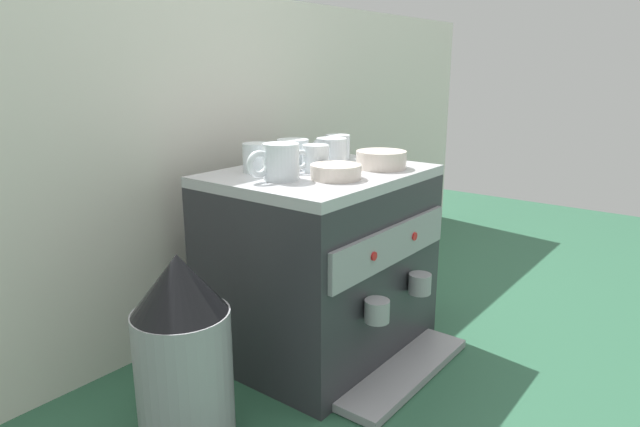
# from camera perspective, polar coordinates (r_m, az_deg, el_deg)

# --- Properties ---
(ground_plane) EXTENTS (4.00, 4.00, 0.00)m
(ground_plane) POSITION_cam_1_polar(r_m,az_deg,el_deg) (1.53, 0.00, -13.36)
(ground_plane) COLOR #28563D
(tiled_backsplash_wall) EXTENTS (2.80, 0.03, 0.91)m
(tiled_backsplash_wall) POSITION_cam_1_polar(r_m,az_deg,el_deg) (1.59, -9.56, 5.10)
(tiled_backsplash_wall) COLOR silver
(tiled_backsplash_wall) RESTS_ON ground_plane
(espresso_machine) EXTENTS (0.52, 0.52, 0.47)m
(espresso_machine) POSITION_cam_1_polar(r_m,az_deg,el_deg) (1.43, 0.14, -5.06)
(espresso_machine) COLOR #2D2D33
(espresso_machine) RESTS_ON ground_plane
(ceramic_cup_0) EXTENTS (0.08, 0.12, 0.07)m
(ceramic_cup_0) POSITION_cam_1_polar(r_m,az_deg,el_deg) (1.46, 1.08, 6.46)
(ceramic_cup_0) COLOR silver
(ceramic_cup_0) RESTS_ON espresso_machine
(ceramic_cup_1) EXTENTS (0.10, 0.07, 0.07)m
(ceramic_cup_1) POSITION_cam_1_polar(r_m,az_deg,el_deg) (1.54, 1.87, 6.88)
(ceramic_cup_1) COLOR silver
(ceramic_cup_1) RESTS_ON espresso_machine
(ceramic_cup_2) EXTENTS (0.10, 0.07, 0.07)m
(ceramic_cup_2) POSITION_cam_1_polar(r_m,az_deg,el_deg) (1.36, -6.47, 5.78)
(ceramic_cup_2) COLOR silver
(ceramic_cup_2) RESTS_ON espresso_machine
(ceramic_cup_3) EXTENTS (0.13, 0.08, 0.08)m
(ceramic_cup_3) POSITION_cam_1_polar(r_m,az_deg,el_deg) (1.25, -4.38, 5.35)
(ceramic_cup_3) COLOR silver
(ceramic_cup_3) RESTS_ON espresso_machine
(ceramic_cup_4) EXTENTS (0.11, 0.08, 0.07)m
(ceramic_cup_4) POSITION_cam_1_polar(r_m,az_deg,el_deg) (1.42, -2.82, 6.25)
(ceramic_cup_4) COLOR silver
(ceramic_cup_4) RESTS_ON espresso_machine
(ceramic_cup_5) EXTENTS (0.10, 0.06, 0.07)m
(ceramic_cup_5) POSITION_cam_1_polar(r_m,az_deg,el_deg) (1.34, -0.58, 5.70)
(ceramic_cup_5) COLOR silver
(ceramic_cup_5) RESTS_ON espresso_machine
(ceramic_bowl_0) EXTENTS (0.12, 0.12, 0.03)m
(ceramic_bowl_0) POSITION_cam_1_polar(r_m,az_deg,el_deg) (1.26, 1.65, 4.30)
(ceramic_bowl_0) COLOR beige
(ceramic_bowl_0) RESTS_ON espresso_machine
(ceramic_bowl_1) EXTENTS (0.13, 0.13, 0.04)m
(ceramic_bowl_1) POSITION_cam_1_polar(r_m,az_deg,el_deg) (1.40, 6.32, 5.51)
(ceramic_bowl_1) COLOR beige
(ceramic_bowl_1) RESTS_ON espresso_machine
(coffee_grinder) EXTENTS (0.19, 0.19, 0.39)m
(coffee_grinder) POSITION_cam_1_polar(r_m,az_deg,el_deg) (1.12, -13.93, -13.68)
(coffee_grinder) COLOR #939399
(coffee_grinder) RESTS_ON ground_plane
(milk_pitcher) EXTENTS (0.09, 0.09, 0.12)m
(milk_pitcher) POSITION_cam_1_polar(r_m,az_deg,el_deg) (1.81, 8.13, -6.81)
(milk_pitcher) COLOR #B7B7BC
(milk_pitcher) RESTS_ON ground_plane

